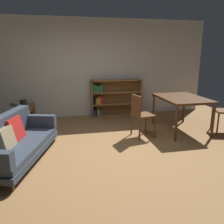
% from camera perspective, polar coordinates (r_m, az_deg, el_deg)
% --- Properties ---
extents(ground_plane, '(8.16, 8.16, 0.00)m').
position_cam_1_polar(ground_plane, '(4.20, -0.73, -10.23)').
color(ground_plane, '#9E7042').
extents(back_wall_panel, '(6.80, 0.10, 2.70)m').
position_cam_1_polar(back_wall_panel, '(6.50, -5.55, 10.88)').
color(back_wall_panel, silver).
rests_on(back_wall_panel, ground_plane).
extents(fabric_couch, '(1.23, 2.01, 0.75)m').
position_cam_1_polar(fabric_couch, '(4.14, -23.65, -6.78)').
color(fabric_couch, brown).
rests_on(fabric_couch, ground_plane).
extents(media_console, '(0.37, 1.20, 0.52)m').
position_cam_1_polar(media_console, '(5.74, -21.23, -1.61)').
color(media_console, brown).
rests_on(media_console, ground_plane).
extents(open_laptop, '(0.44, 0.34, 0.09)m').
position_cam_1_polar(open_laptop, '(5.81, -22.16, 1.37)').
color(open_laptop, silver).
rests_on(open_laptop, media_console).
extents(desk_speaker, '(0.15, 0.15, 0.26)m').
position_cam_1_polar(desk_speaker, '(5.45, -21.42, 1.76)').
color(desk_speaker, black).
rests_on(desk_speaker, media_console).
extents(dining_table, '(0.95, 1.31, 0.80)m').
position_cam_1_polar(dining_table, '(5.42, 17.21, 2.82)').
color(dining_table, '#56351E').
rests_on(dining_table, ground_plane).
extents(dining_chair_near, '(0.47, 0.47, 0.92)m').
position_cam_1_polar(dining_chair_near, '(4.85, 7.19, -0.32)').
color(dining_chair_near, brown).
rests_on(dining_chair_near, ground_plane).
extents(bookshelf, '(1.45, 0.29, 1.05)m').
position_cam_1_polar(bookshelf, '(6.54, 0.27, 3.63)').
color(bookshelf, olive).
rests_on(bookshelf, ground_plane).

